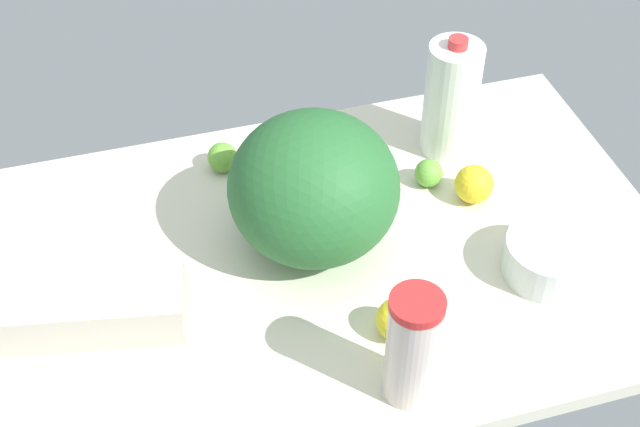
% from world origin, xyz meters
% --- Properties ---
extents(countertop, '(1.20, 0.76, 0.03)m').
position_xyz_m(countertop, '(0.00, 0.00, 0.01)').
color(countertop, beige).
rests_on(countertop, ground).
extents(watermelon, '(0.28, 0.28, 0.25)m').
position_xyz_m(watermelon, '(-0.00, -0.04, 0.15)').
color(watermelon, '#26632E').
rests_on(watermelon, countertop).
extents(mixing_bowl, '(0.15, 0.15, 0.07)m').
position_xyz_m(mixing_bowl, '(-0.35, 0.14, 0.06)').
color(mixing_bowl, silver).
rests_on(mixing_bowl, countertop).
extents(milk_jug, '(0.10, 0.10, 0.24)m').
position_xyz_m(milk_jug, '(-0.31, -0.21, 0.14)').
color(milk_jug, white).
rests_on(milk_jug, countertop).
extents(egg_carton, '(0.31, 0.17, 0.07)m').
position_xyz_m(egg_carton, '(0.38, 0.04, 0.07)').
color(egg_carton, beige).
rests_on(egg_carton, countertop).
extents(tumbler_cup, '(0.08, 0.08, 0.20)m').
position_xyz_m(tumbler_cup, '(-0.05, 0.30, 0.13)').
color(tumbler_cup, beige).
rests_on(tumbler_cup, countertop).
extents(lime_beside_bowl, '(0.06, 0.06, 0.06)m').
position_xyz_m(lime_beside_bowl, '(0.11, -0.27, 0.06)').
color(lime_beside_bowl, '#67AC39').
rests_on(lime_beside_bowl, countertop).
extents(lemon_far_back, '(0.07, 0.07, 0.07)m').
position_xyz_m(lemon_far_back, '(-0.07, 0.19, 0.06)').
color(lemon_far_back, yellow).
rests_on(lemon_far_back, countertop).
extents(lemon_by_jug, '(0.07, 0.07, 0.07)m').
position_xyz_m(lemon_by_jug, '(-0.30, -0.06, 0.06)').
color(lemon_by_jug, yellow).
rests_on(lemon_by_jug, countertop).
extents(lime_loose, '(0.05, 0.05, 0.05)m').
position_xyz_m(lime_loose, '(-0.24, -0.12, 0.06)').
color(lime_loose, '#68AE3B').
rests_on(lime_loose, countertop).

